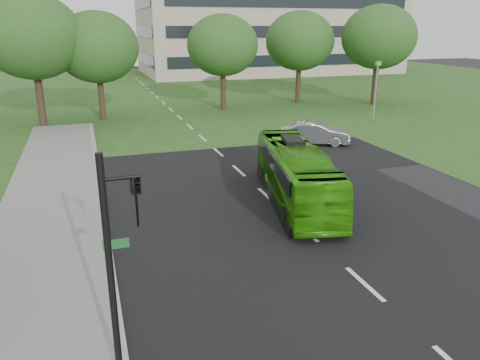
% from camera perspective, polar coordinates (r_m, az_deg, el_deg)
% --- Properties ---
extents(ground, '(160.00, 160.00, 0.00)m').
position_cam_1_polar(ground, '(16.16, 11.09, -8.90)').
color(ground, black).
rests_on(ground, ground).
extents(street_surfaces, '(120.00, 120.00, 0.15)m').
position_cam_1_polar(street_surfaces, '(36.58, -6.99, 6.69)').
color(street_surfaces, black).
rests_on(street_surfaces, ground).
extents(tree_park_a, '(7.25, 7.25, 9.64)m').
position_cam_1_polar(tree_park_a, '(38.54, -24.02, 15.67)').
color(tree_park_a, black).
rests_on(tree_park_a, ground).
extents(tree_park_b, '(6.45, 6.45, 8.45)m').
position_cam_1_polar(tree_park_b, '(39.30, -17.05, 15.20)').
color(tree_park_b, black).
rests_on(tree_park_b, ground).
extents(tree_park_c, '(6.28, 6.28, 8.34)m').
position_cam_1_polar(tree_park_c, '(42.77, -2.13, 16.08)').
color(tree_park_c, black).
rests_on(tree_park_c, ground).
extents(tree_park_d, '(6.59, 6.59, 8.72)m').
position_cam_1_polar(tree_park_d, '(47.14, 7.30, 16.45)').
color(tree_park_d, black).
rests_on(tree_park_d, ground).
extents(tree_park_e, '(6.93, 6.93, 9.24)m').
position_cam_1_polar(tree_park_e, '(47.48, 16.58, 16.34)').
color(tree_park_e, black).
rests_on(tree_park_e, ground).
extents(bus, '(3.80, 9.01, 2.44)m').
position_cam_1_polar(bus, '(20.26, 6.86, 0.72)').
color(bus, '#30910D').
rests_on(bus, ground).
extents(sedan, '(4.62, 3.16, 1.44)m').
position_cam_1_polar(sedan, '(30.57, 9.11, 5.64)').
color(sedan, '#A4A4A8').
rests_on(sedan, ground).
extents(traffic_light, '(0.83, 0.25, 5.11)m').
position_cam_1_polar(traffic_light, '(9.56, -14.72, -9.01)').
color(traffic_light, black).
rests_on(traffic_light, ground).
extents(camera_pole, '(0.46, 0.43, 4.65)m').
position_cam_1_polar(camera_pole, '(39.48, 16.28, 11.33)').
color(camera_pole, gray).
rests_on(camera_pole, ground).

